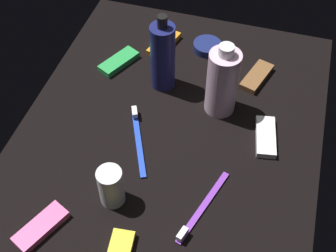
{
  "coord_description": "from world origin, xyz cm",
  "views": [
    {
      "loc": [
        -58.51,
        -17.04,
        76.35
      ],
      "look_at": [
        0.0,
        0.0,
        3.0
      ],
      "focal_mm": 48.81,
      "sensor_mm": 36.0,
      "label": 1
    }
  ],
  "objects": [
    {
      "name": "ground_plane",
      "position": [
        0.0,
        0.0,
        -0.6
      ],
      "size": [
        84.0,
        64.0,
        1.2
      ],
      "primitive_type": "cube",
      "color": "black"
    },
    {
      "name": "lotion_bottle",
      "position": [
        14.61,
        5.49,
        8.49
      ],
      "size": [
        5.58,
        5.58,
        19.28
      ],
      "color": "navy",
      "rests_on": "ground_plane"
    },
    {
      "name": "bodywash_bottle",
      "position": [
        10.88,
        -8.84,
        8.07
      ],
      "size": [
        6.79,
        6.79,
        17.8
      ],
      "color": "silver",
      "rests_on": "ground_plane"
    },
    {
      "name": "deodorant_stick",
      "position": [
        -17.99,
        5.75,
        4.35
      ],
      "size": [
        4.77,
        4.77,
        8.69
      ],
      "primitive_type": "cylinder",
      "color": "silver",
      "rests_on": "ground_plane"
    },
    {
      "name": "toothbrush_purple",
      "position": [
        -16.04,
        -11.0,
        0.61
      ],
      "size": [
        17.54,
        6.52,
        2.1
      ],
      "color": "purple",
      "rests_on": "ground_plane"
    },
    {
      "name": "toothbrush_blue",
      "position": [
        -2.78,
        5.83,
        0.61
      ],
      "size": [
        16.84,
        8.64,
        2.1
      ],
      "color": "blue",
      "rests_on": "ground_plane"
    },
    {
      "name": "snack_bar_orange",
      "position": [
        27.58,
        9.12,
        0.75
      ],
      "size": [
        11.09,
        6.6,
        1.5
      ],
      "primitive_type": "cube",
      "rotation": [
        0.0,
        0.0,
        -0.27
      ],
      "color": "orange",
      "rests_on": "ground_plane"
    },
    {
      "name": "snack_bar_green",
      "position": [
        18.09,
        17.8,
        0.75
      ],
      "size": [
        11.09,
        8.2,
        1.5
      ],
      "primitive_type": "cube",
      "rotation": [
        0.0,
        0.0,
        -0.46
      ],
      "color": "green",
      "rests_on": "ground_plane"
    },
    {
      "name": "snack_bar_brown",
      "position": [
        22.27,
        -15.42,
        0.75
      ],
      "size": [
        11.12,
        6.96,
        1.5
      ],
      "primitive_type": "cube",
      "rotation": [
        0.0,
        0.0,
        -0.31
      ],
      "color": "brown",
      "rests_on": "ground_plane"
    },
    {
      "name": "snack_bar_pink",
      "position": [
        -27.65,
        16.05,
        0.75
      ],
      "size": [
        11.12,
        7.98,
        1.5
      ],
      "primitive_type": "cube",
      "rotation": [
        0.0,
        0.0,
        -0.43
      ],
      "color": "#E55999",
      "rests_on": "ground_plane"
    },
    {
      "name": "snack_bar_white",
      "position": [
        4.73,
        -20.14,
        0.75
      ],
      "size": [
        10.93,
        5.74,
        1.5
      ],
      "primitive_type": "cube",
      "rotation": [
        0.0,
        0.0,
        0.17
      ],
      "color": "white",
      "rests_on": "ground_plane"
    },
    {
      "name": "cream_tin_left",
      "position": [
        29.44,
        -1.72,
        0.95
      ],
      "size": [
        7.07,
        7.07,
        1.91
      ],
      "primitive_type": "cylinder",
      "color": "navy",
      "rests_on": "ground_plane"
    }
  ]
}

